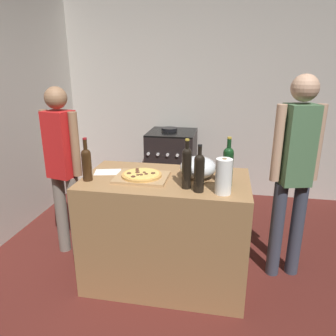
{
  "coord_description": "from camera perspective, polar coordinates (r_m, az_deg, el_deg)",
  "views": [
    {
      "loc": [
        0.39,
        -1.54,
        1.77
      ],
      "look_at": [
        -0.05,
        0.85,
        0.97
      ],
      "focal_mm": 34.18,
      "sensor_mm": 36.0,
      "label": 1
    }
  ],
  "objects": [
    {
      "name": "ground_plane",
      "position": [
        3.45,
        2.52,
        -12.84
      ],
      "size": [
        4.19,
        3.37,
        0.02
      ],
      "primitive_type": "cube",
      "color": "#511E19"
    },
    {
      "name": "kitchen_wall_rear",
      "position": [
        4.41,
        5.42,
        12.05
      ],
      "size": [
        4.19,
        0.1,
        2.6
      ],
      "primitive_type": "cube",
      "color": "#BCB7AD",
      "rests_on": "ground_plane"
    },
    {
      "name": "kitchen_wall_left",
      "position": [
        3.71,
        -27.03,
        9.03
      ],
      "size": [
        0.1,
        3.37,
        2.6
      ],
      "primitive_type": "cube",
      "color": "#BCB7AD",
      "rests_on": "ground_plane"
    },
    {
      "name": "counter",
      "position": [
        2.68,
        -0.39,
        -11.07
      ],
      "size": [
        1.29,
        0.72,
        0.92
      ],
      "primitive_type": "cube",
      "color": "#9E7247",
      "rests_on": "ground_plane"
    },
    {
      "name": "cutting_board",
      "position": [
        2.48,
        -4.72,
        -1.65
      ],
      "size": [
        0.4,
        0.32,
        0.02
      ],
      "primitive_type": "cube",
      "color": "tan",
      "rests_on": "counter"
    },
    {
      "name": "pizza",
      "position": [
        2.47,
        -4.74,
        -1.2
      ],
      "size": [
        0.31,
        0.31,
        0.03
      ],
      "color": "tan",
      "rests_on": "cutting_board"
    },
    {
      "name": "mixing_bowl",
      "position": [
        2.47,
        5.38,
        0.12
      ],
      "size": [
        0.28,
        0.28,
        0.17
      ],
      "color": "#B2B2B7",
      "rests_on": "counter"
    },
    {
      "name": "paper_towel_roll",
      "position": [
        2.19,
        9.89,
        -1.49
      ],
      "size": [
        0.11,
        0.11,
        0.25
      ],
      "color": "white",
      "rests_on": "counter"
    },
    {
      "name": "wine_bottle_green",
      "position": [
        2.33,
        10.63,
        0.61
      ],
      "size": [
        0.08,
        0.08,
        0.36
      ],
      "color": "#143819",
      "rests_on": "counter"
    },
    {
      "name": "wine_bottle_dark",
      "position": [
        2.19,
        5.59,
        -0.55
      ],
      "size": [
        0.07,
        0.07,
        0.34
      ],
      "color": "black",
      "rests_on": "counter"
    },
    {
      "name": "wine_bottle_amber",
      "position": [
        2.47,
        -14.31,
        0.92
      ],
      "size": [
        0.07,
        0.07,
        0.33
      ],
      "color": "#331E0F",
      "rests_on": "counter"
    },
    {
      "name": "wine_bottle_clear",
      "position": [
        2.24,
        3.36,
        0.33
      ],
      "size": [
        0.07,
        0.07,
        0.36
      ],
      "color": "black",
      "rests_on": "counter"
    },
    {
      "name": "recipe_sheet",
      "position": [
        2.66,
        -10.69,
        -0.71
      ],
      "size": [
        0.24,
        0.2,
        0.0
      ],
      "primitive_type": "cube",
      "rotation": [
        0.0,
        0.0,
        0.24
      ],
      "color": "white",
      "rests_on": "counter"
    },
    {
      "name": "stove",
      "position": [
        4.23,
        0.69,
        0.33
      ],
      "size": [
        0.6,
        0.63,
        0.98
      ],
      "color": "black",
      "rests_on": "ground_plane"
    },
    {
      "name": "person_in_stripes",
      "position": [
        3.03,
        -18.26,
        0.83
      ],
      "size": [
        0.38,
        0.25,
        1.58
      ],
      "color": "slate",
      "rests_on": "ground_plane"
    },
    {
      "name": "person_in_red",
      "position": [
        2.72,
        21.66,
        0.19
      ],
      "size": [
        0.38,
        0.25,
        1.7
      ],
      "color": "#383D4C",
      "rests_on": "ground_plane"
    }
  ]
}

